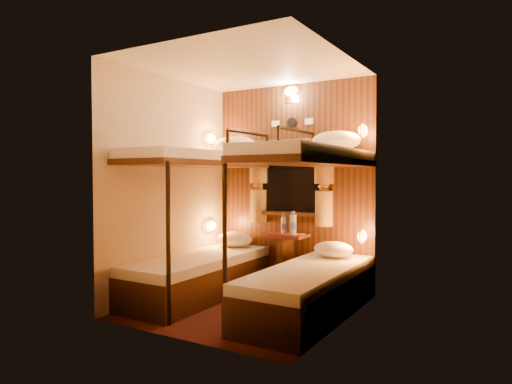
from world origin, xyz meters
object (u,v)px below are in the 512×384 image
Objects in this scene: bottle_left at (284,225)px; table at (285,254)px; bunk_right at (309,256)px; bottle_right at (293,225)px; bunk_left at (200,246)px.

table is at bearing 92.25° from bottle_left.
bunk_right is at bearing -48.67° from bottle_left.
bunk_right is 8.28× the size of bottle_left.
bottle_left is at bearing 174.70° from bottle_right.
bunk_right is at bearing -54.33° from bottle_right.
bunk_left reaches higher than table.
bunk_left is at bearing -131.49° from bottle_left.
bunk_left is 1.30m from bunk_right.
bottle_right is at bearing 125.67° from bunk_right.
table is 2.85× the size of bottle_left.
bottle_right is at bearing 42.93° from bunk_left.
table is at bearing 50.33° from bunk_left.
bottle_right is (-0.52, 0.72, 0.21)m from bunk_right.
bottle_left is 0.13m from bottle_right.
bunk_right is 7.05× the size of bottle_right.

